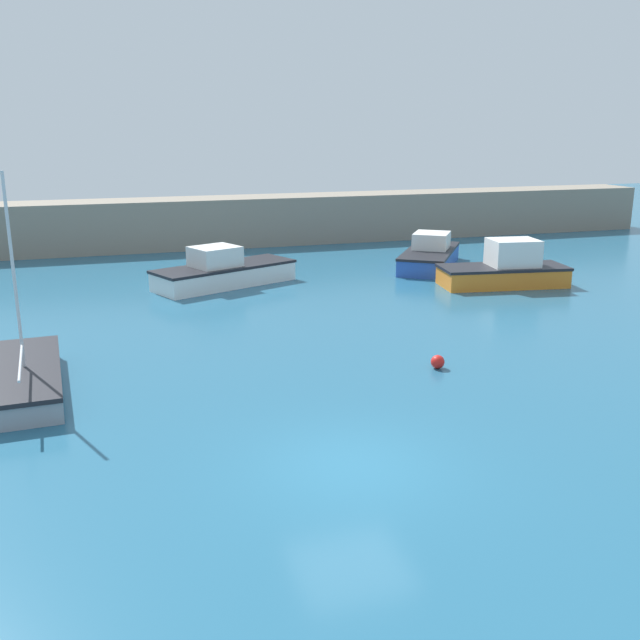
# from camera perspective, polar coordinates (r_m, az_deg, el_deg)

# --- Properties ---
(ground_plane) EXTENTS (120.00, 120.00, 0.20)m
(ground_plane) POSITION_cam_1_polar(r_m,az_deg,el_deg) (15.26, 2.54, -11.84)
(ground_plane) COLOR #235B7A
(harbor_breakwater) EXTENTS (60.40, 3.11, 2.80)m
(harbor_breakwater) POSITION_cam_1_polar(r_m,az_deg,el_deg) (42.27, -11.01, 7.61)
(harbor_breakwater) COLOR gray
(harbor_breakwater) RESTS_ON ground_plane
(motorboat_grey_hull) EXTENTS (6.75, 4.55, 1.78)m
(motorboat_grey_hull) POSITION_cam_1_polar(r_m,az_deg,el_deg) (31.75, -7.78, 3.85)
(motorboat_grey_hull) COLOR white
(motorboat_grey_hull) RESTS_ON ground_plane
(sailboat_tall_mast) EXTENTS (2.11, 5.82, 5.78)m
(sailboat_tall_mast) POSITION_cam_1_polar(r_m,az_deg,el_deg) (20.59, -22.48, -4.30)
(sailboat_tall_mast) COLOR gray
(sailboat_tall_mast) RESTS_ON ground_plane
(cabin_cruiser_white) EXTENTS (5.26, 6.19, 1.67)m
(cabin_cruiser_white) POSITION_cam_1_polar(r_m,az_deg,el_deg) (36.14, 8.78, 5.16)
(cabin_cruiser_white) COLOR #2D56B7
(cabin_cruiser_white) RESTS_ON ground_plane
(motorboat_with_cabin) EXTENTS (5.81, 2.89, 2.05)m
(motorboat_with_cabin) POSITION_cam_1_polar(r_m,az_deg,el_deg) (32.48, 14.63, 3.94)
(motorboat_with_cabin) COLOR orange
(motorboat_with_cabin) RESTS_ON ground_plane
(mooring_buoy_red) EXTENTS (0.40, 0.40, 0.40)m
(mooring_buoy_red) POSITION_cam_1_polar(r_m,az_deg,el_deg) (21.07, 9.39, -3.32)
(mooring_buoy_red) COLOR red
(mooring_buoy_red) RESTS_ON ground_plane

